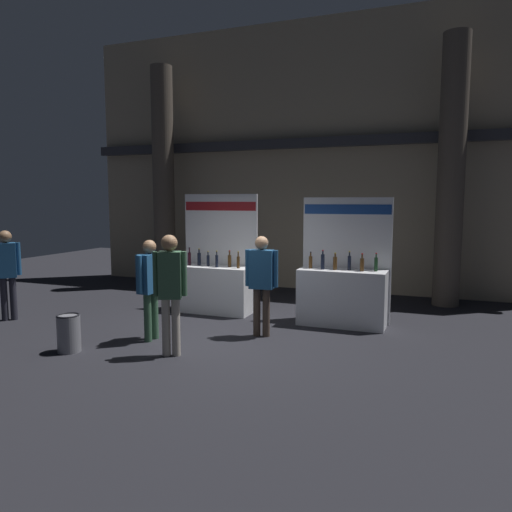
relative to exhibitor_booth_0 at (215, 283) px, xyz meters
name	(u,v)px	position (x,y,z in m)	size (l,w,h in m)	color
ground_plane	(217,339)	(0.90, -1.81, -0.60)	(24.00, 24.00, 0.00)	black
hall_colonnade	(300,160)	(0.90, 3.15, 2.71)	(11.91, 1.31, 6.74)	gray
exhibitor_booth_0	(215,283)	(0.00, 0.00, 0.00)	(1.64, 0.66, 2.43)	white
exhibitor_booth_1	(342,292)	(2.66, -0.12, 0.02)	(1.66, 0.66, 2.35)	white
trash_bin	(69,333)	(-0.92, -3.20, -0.30)	(0.35, 0.35, 0.58)	slate
visitor_0	(262,277)	(1.52, -1.35, 0.42)	(0.56, 0.27, 1.71)	#47382D
visitor_1	(170,284)	(0.63, -2.81, 0.48)	(0.46, 0.35, 1.80)	#ADA393
visitor_2	(150,280)	(-0.09, -2.22, 0.40)	(0.25, 0.63, 1.66)	#33563D
visitor_3	(7,267)	(-3.39, -2.06, 0.44)	(0.41, 0.41, 1.73)	#23232D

